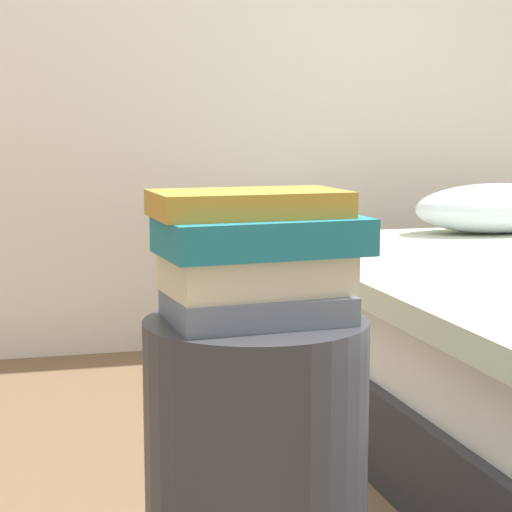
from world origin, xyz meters
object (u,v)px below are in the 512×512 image
book_cream (259,272)px  book_ochre (249,203)px  side_table (256,494)px  book_teal (262,236)px  book_slate (257,305)px

book_cream → book_ochre: 0.10m
side_table → book_ochre: bearing=127.5°
side_table → book_ochre: (-0.01, 0.01, 0.43)m
book_teal → book_cream: bearing=99.5°
book_ochre → book_cream: bearing=-41.5°
book_slate → book_cream: (0.00, -0.00, 0.05)m
side_table → book_teal: book_teal is taller
book_teal → book_ochre: size_ratio=1.06×
book_slate → book_cream: bearing=-72.9°
side_table → book_cream: size_ratio=2.10×
book_slate → book_cream: size_ratio=0.98×
side_table → book_cream: book_cream is taller
book_cream → book_ochre: bearing=135.5°
book_slate → book_ochre: (-0.01, 0.01, 0.15)m
book_teal → book_ochre: bearing=122.0°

